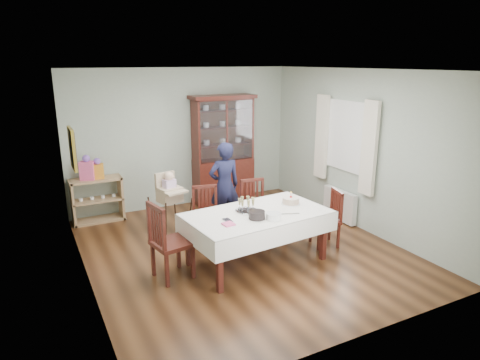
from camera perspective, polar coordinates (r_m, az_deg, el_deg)
floor at (r=6.71m, az=0.22°, el=-9.22°), size 5.00×5.00×0.00m
room_shell at (r=6.66m, az=-1.88°, el=5.97°), size 5.00×5.00×5.00m
dining_table at (r=6.17m, az=2.27°, el=-7.65°), size 2.10×1.33×0.76m
china_cabinet at (r=8.62m, az=-2.27°, el=4.27°), size 1.30×0.48×2.18m
sideboard at (r=8.12m, az=-18.49°, el=-2.53°), size 0.90×0.38×0.80m
picture_frame at (r=6.34m, az=-21.47°, el=3.90°), size 0.04×0.48×0.58m
window at (r=7.71m, az=14.06°, el=5.68°), size 0.04×1.02×1.22m
curtain_left at (r=7.24m, az=16.85°, el=4.04°), size 0.07×0.30×1.55m
curtain_right at (r=8.16m, az=10.84°, el=5.69°), size 0.07×0.30×1.55m
radiator at (r=7.97m, az=13.14°, el=-3.22°), size 0.10×0.80×0.55m
chair_far_left at (r=6.78m, az=-4.36°, el=-6.43°), size 0.49×0.49×0.93m
chair_far_right at (r=7.09m, az=2.09°, el=-5.38°), size 0.48×0.48×0.94m
chair_end_left at (r=5.85m, az=-9.15°, el=-9.92°), size 0.55×0.55×1.06m
chair_end_right at (r=6.91m, az=11.33°, el=-6.42°), size 0.48×0.48×0.89m
woman at (r=7.29m, az=-2.10°, el=-0.79°), size 0.57×0.39×1.52m
high_chair at (r=7.25m, az=-9.26°, el=-3.92°), size 0.57×0.57×1.07m
champagne_tray at (r=6.05m, az=0.89°, el=-3.68°), size 0.33×0.33×0.20m
birthday_cake at (r=6.39m, az=6.78°, el=-2.79°), size 0.28×0.28×0.20m
plate_stack_dark at (r=5.79m, az=2.25°, el=-4.68°), size 0.23×0.23×0.11m
plate_stack_white at (r=5.79m, az=4.50°, el=-4.82°), size 0.26×0.26×0.09m
napkin_stack at (r=5.59m, az=-1.56°, el=-5.89°), size 0.16×0.16×0.02m
cutlery at (r=5.72m, az=-2.02°, el=-5.45°), size 0.12×0.17×0.01m
cake_knife at (r=6.00m, az=6.51°, el=-4.50°), size 0.30×0.13×0.01m
gift_bag_pink at (r=7.93m, az=-19.72°, el=1.42°), size 0.28×0.23×0.45m
gift_bag_orange at (r=7.96m, az=-18.44°, el=1.35°), size 0.22×0.18×0.37m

